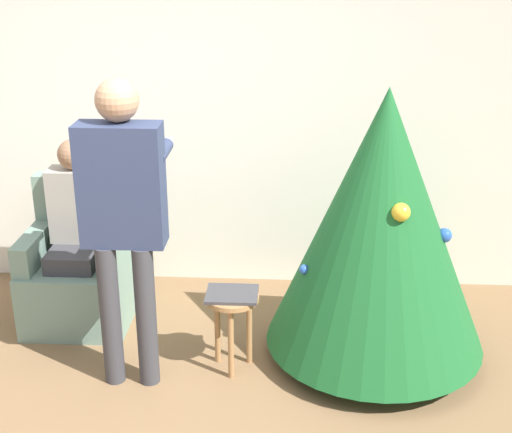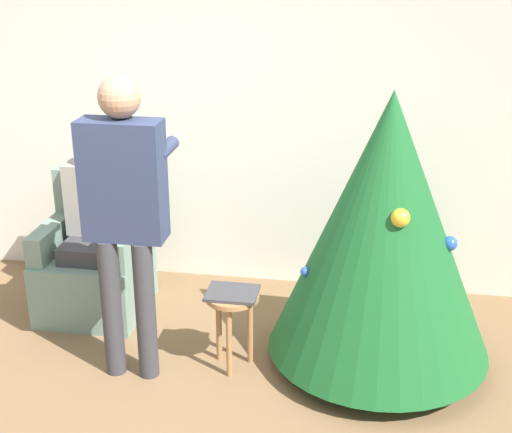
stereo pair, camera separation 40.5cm
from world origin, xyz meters
TOP-DOWN VIEW (x-y plane):
  - wall_back at (0.00, 2.23)m, footprint 8.00×0.06m
  - christmas_tree at (1.26, 1.18)m, footprint 1.35×1.35m
  - armchair at (-0.71, 1.57)m, footprint 0.69×0.69m
  - person_seated at (-0.71, 1.54)m, footprint 0.36×0.46m
  - person_standing at (-0.21, 0.86)m, footprint 0.48×0.57m
  - side_stool at (0.38, 0.98)m, footprint 0.33×0.33m
  - laptop at (0.38, 0.98)m, footprint 0.31×0.25m

SIDE VIEW (x-z plane):
  - armchair at x=-0.71m, z-range -0.14..0.82m
  - side_stool at x=0.38m, z-range 0.14..0.64m
  - laptop at x=0.38m, z-range 0.49..0.51m
  - person_seated at x=-0.71m, z-range 0.06..1.32m
  - christmas_tree at x=1.26m, z-range 0.05..1.77m
  - person_standing at x=-0.21m, z-range 0.20..2.00m
  - wall_back at x=0.00m, z-range 0.00..2.70m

